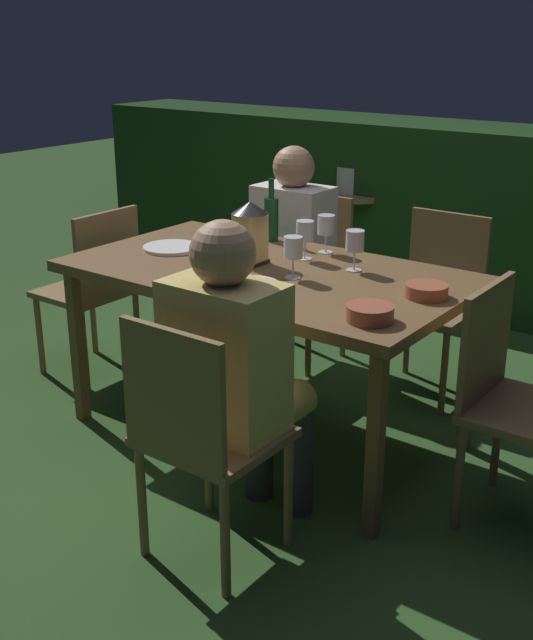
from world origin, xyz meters
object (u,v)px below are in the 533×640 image
wine_glass_d (326,227)px  plate_b (250,285)px  chair_head_near (94,284)px  lantern_centerpiece (250,229)px  plate_a (171,248)px  green_bottle_on_table (271,217)px  wine_glass_b (305,233)px  ice_bucket (354,177)px  chair_side_left_b (200,432)px  person_in_mustard (237,368)px  chair_side_right_a (307,269)px  wine_glass_a (293,249)px  wine_glass_c (355,243)px  dining_table (266,282)px  bowl_bread (370,313)px  side_table (352,226)px  chair_head_far (513,395)px  chair_side_right_b (435,295)px  bowl_olives (426,290)px  person_in_cream (286,249)px

wine_glass_d → plate_b: size_ratio=0.75×
chair_head_near → lantern_centerpiece: 1.06m
plate_a → green_bottle_on_table: bearing=56.2°
wine_glass_b → plate_b: bearing=-83.2°
wine_glass_d → plate_b: (0.04, -0.60, -0.11)m
plate_b → ice_bucket: ice_bucket is taller
chair_side_left_b → person_in_mustard: bearing=90.0°
chair_side_right_a → wine_glass_a: wine_glass_a is taller
wine_glass_c → wine_glass_d: size_ratio=1.00×
dining_table → chair_side_right_a: chair_side_right_a is taller
chair_side_right_a → ice_bucket: bearing=109.3°
bowl_bread → wine_glass_b: bearing=140.3°
side_table → chair_head_near: bearing=-98.7°
lantern_centerpiece → bowl_bread: (0.76, -0.31, -0.12)m
ice_bucket → dining_table: bearing=-68.9°
lantern_centerpiece → wine_glass_c: lantern_centerpiece is taller
chair_side_left_b → bowl_bread: bearing=63.4°
chair_side_right_a → ice_bucket: (-0.40, 1.14, 0.29)m
chair_head_far → chair_side_right_b: bearing=129.3°
chair_side_right_a → chair_side_left_b: (0.74, -1.72, 0.00)m
chair_side_right_b → bowl_olives: bearing=-68.1°
chair_side_right_a → chair_head_far: bearing=-30.7°
chair_side_right_b → wine_glass_b: 0.82m
wine_glass_b → chair_side_right_b: bearing=63.4°
chair_side_left_b → side_table: size_ratio=1.28×
bowl_bread → ice_bucket: size_ratio=0.48×
wine_glass_b → bowl_bread: bearing=-39.7°
chair_head_near → bowl_olives: 1.80m
wine_glass_d → bowl_olives: bearing=-25.4°
dining_table → plate_a: bearing=-178.8°
chair_side_left_b → wine_glass_a: bearing=104.4°
wine_glass_a → wine_glass_b: same height
lantern_centerpiece → side_table: size_ratio=0.39×
chair_head_far → person_in_mustard: 0.98m
wine_glass_a → bowl_bread: 0.56m
person_in_cream → person_in_mustard: bearing=-60.7°
person_in_mustard → green_bottle_on_table: person_in_mustard is taller
chair_head_far → chair_head_near: (-2.15, 0.00, 0.00)m
chair_side_right_b → green_bottle_on_table: 0.88m
side_table → ice_bucket: (-0.00, 0.00, 0.33)m
wine_glass_b → wine_glass_c: (0.26, -0.02, 0.00)m
chair_side_right_b → chair_head_near: bearing=-149.3°
dining_table → chair_side_left_b: bearing=-66.5°
wine_glass_b → side_table: 2.01m
chair_side_right_a → person_in_mustard: person_in_mustard is taller
chair_side_right_b → bowl_olives: 0.92m
ice_bucket → plate_a: bearing=-83.1°
lantern_centerpiece → plate_a: bearing=-175.9°
chair_side_right_a → wine_glass_a: 1.12m
plate_b → bowl_bread: 0.56m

